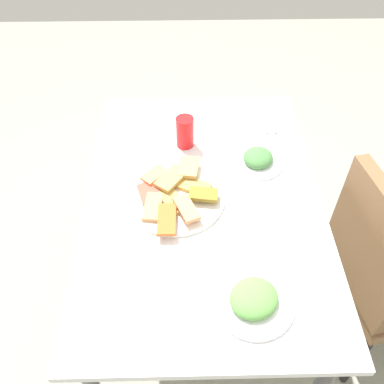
% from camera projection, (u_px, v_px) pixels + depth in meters
% --- Properties ---
extents(ground_plane, '(6.00, 6.00, 0.00)m').
position_uv_depth(ground_plane, '(200.00, 306.00, 1.96)').
color(ground_plane, gray).
extents(dining_table, '(1.16, 0.79, 0.75)m').
position_uv_depth(dining_table, '(203.00, 214.00, 1.47)').
color(dining_table, white).
rests_on(dining_table, ground_plane).
extents(dining_chair, '(0.49, 0.50, 0.90)m').
position_uv_depth(dining_chair, '(384.00, 268.00, 1.50)').
color(dining_chair, brown).
rests_on(dining_chair, ground_plane).
extents(pide_platter, '(0.35, 0.33, 0.04)m').
position_uv_depth(pide_platter, '(175.00, 195.00, 1.39)').
color(pide_platter, white).
rests_on(pide_platter, dining_table).
extents(salad_plate_greens, '(0.23, 0.23, 0.05)m').
position_uv_depth(salad_plate_greens, '(254.00, 300.00, 1.13)').
color(salad_plate_greens, white).
rests_on(salad_plate_greens, dining_table).
extents(salad_plate_rice, '(0.19, 0.19, 0.05)m').
position_uv_depth(salad_plate_rice, '(258.00, 159.00, 1.51)').
color(salad_plate_rice, white).
rests_on(salad_plate_rice, dining_table).
extents(soda_can, '(0.09, 0.09, 0.12)m').
position_uv_depth(soda_can, '(185.00, 132.00, 1.55)').
color(soda_can, red).
rests_on(soda_can, dining_table).
extents(paper_napkin, '(0.13, 0.13, 0.00)m').
position_uv_depth(paper_napkin, '(266.00, 121.00, 1.69)').
color(paper_napkin, white).
rests_on(paper_napkin, dining_table).
extents(fork, '(0.17, 0.03, 0.00)m').
position_uv_depth(fork, '(261.00, 120.00, 1.69)').
color(fork, silver).
rests_on(fork, paper_napkin).
extents(spoon, '(0.17, 0.04, 0.00)m').
position_uv_depth(spoon, '(270.00, 120.00, 1.69)').
color(spoon, silver).
rests_on(spoon, paper_napkin).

